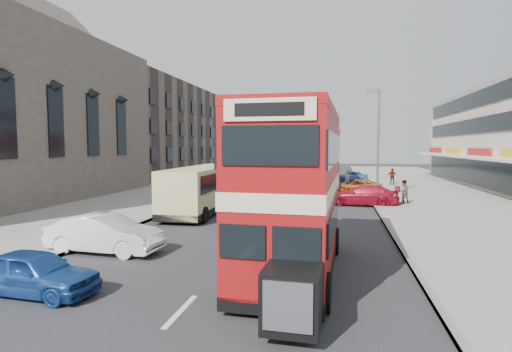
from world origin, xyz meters
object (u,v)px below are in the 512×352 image
Objects in this scene: car_right_a at (363,195)px; car_left_near at (34,272)px; street_lamp at (377,135)px; coach at (204,187)px; bus_second at (322,159)px; car_left_front at (105,234)px; cyclist at (348,186)px; car_right_b at (357,186)px; bus_main at (294,190)px; pedestrian_far at (392,176)px; car_right_c at (352,176)px; pedestrian_near at (404,192)px.

car_left_near is at bearing -20.60° from car_right_a.
street_lamp is 13.58m from coach.
car_left_front is (-7.06, -25.60, -2.02)m from bus_second.
street_lamp is 5.99m from cyclist.
car_right_a is 7.18m from car_right_b.
bus_second is 26.64m from car_left_front.
bus_main is 22.67m from car_right_b.
pedestrian_far is (13.25, 32.40, 0.36)m from car_left_near.
street_lamp is 21.21m from car_left_front.
pedestrian_near reaches higher than car_right_c.
street_lamp reaches higher than pedestrian_near.
bus_main is 5.56× the size of pedestrian_far.
car_left_front is 19.44m from pedestrian_near.
pedestrian_far is (3.64, 13.94, 0.28)m from car_right_a.
bus_main is 2.18× the size of car_right_b.
car_right_a is 1.13× the size of car_right_b.
bus_second is at bearing -152.26° from pedestrian_far.
coach is (-6.49, -15.75, -1.25)m from bus_second.
car_right_a is at bearing -109.59° from street_lamp.
car_right_a reaches higher than car_left_near.
pedestrian_far is (0.99, 13.54, 0.01)m from pedestrian_near.
pedestrian_near is 13.57m from pedestrian_far.
street_lamp reaches higher than cyclist.
coach is 15.00m from car_right_b.
car_left_near is at bearing 28.37° from bus_main.
bus_main is at bearing 54.06° from pedestrian_near.
car_left_near is at bearing -90.87° from coach.
car_right_b is 7.31m from pedestrian_near.
car_right_c is at bearing -13.63° from car_left_front.
street_lamp is 4.99× the size of pedestrian_far.
bus_main is at bearing -96.79° from cyclist.
car_right_a reaches higher than car_right_c.
car_right_a is at bearing -32.07° from car_left_front.
bus_main reaches higher than car_right_a.
coach reaches higher than car_right_a.
cyclist is (2.34, -4.26, -2.10)m from bus_second.
cyclist is at bearing -15.11° from car_left_near.
cyclist is (9.40, 21.34, -0.08)m from car_left_front.
bus_main is at bearing -59.81° from car_left_near.
pedestrian_far is (2.49, 10.68, -3.82)m from street_lamp.
bus_main is at bearing -94.43° from car_left_front.
car_right_a reaches higher than car_right_b.
car_right_b is at bearing 107.19° from street_lamp.
coach is 13.15m from pedestrian_near.
bus_main reaches higher than pedestrian_near.
car_right_b is 0.71m from cyclist.
car_left_near is at bearing -14.97° from car_right_b.
cyclist is at bearing -115.85° from pedestrian_far.
bus_second is 2.66× the size of car_right_c.
coach reaches higher than car_right_c.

